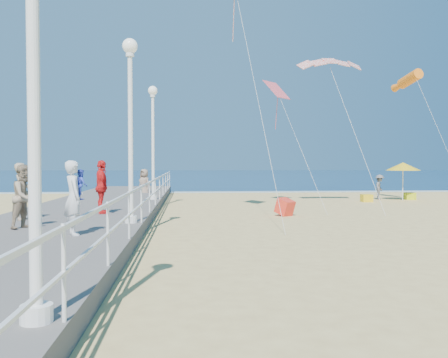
{
  "coord_description": "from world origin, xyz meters",
  "views": [
    {
      "loc": [
        -3.66,
        -14.58,
        2.18
      ],
      "look_at": [
        -2.5,
        2.0,
        1.6
      ],
      "focal_mm": 40.0,
      "sensor_mm": 36.0,
      "label": 1
    }
  ],
  "objects": [
    {
      "name": "beach_chair_right",
      "position": [
        8.98,
        13.17,
        0.2
      ],
      "size": [
        0.55,
        0.55,
        0.4
      ],
      "primitive_type": "cube",
      "color": "#CCD816",
      "rests_on": "ground"
    },
    {
      "name": "spectator_3",
      "position": [
        -6.64,
        2.65,
        1.31
      ],
      "size": [
        0.68,
        1.15,
        1.83
      ],
      "primitive_type": "imported",
      "rotation": [
        0.0,
        0.0,
        1.8
      ],
      "color": "red",
      "rests_on": "boardwalk"
    },
    {
      "name": "ground",
      "position": [
        0.0,
        0.0,
        0.0
      ],
      "size": [
        160.0,
        160.0,
        0.0
      ],
      "primitive_type": "plane",
      "color": "#E0C475",
      "rests_on": "ground"
    },
    {
      "name": "surf_line",
      "position": [
        0.0,
        20.5,
        0.03
      ],
      "size": [
        160.0,
        1.2,
        0.04
      ],
      "primitive_type": "cube",
      "color": "silver",
      "rests_on": "ground"
    },
    {
      "name": "spectator_6",
      "position": [
        -8.75,
        0.98,
        1.27
      ],
      "size": [
        0.44,
        0.65,
        1.74
      ],
      "primitive_type": "imported",
      "rotation": [
        0.0,
        0.0,
        1.61
      ],
      "color": "gray",
      "rests_on": "boardwalk"
    },
    {
      "name": "kite_windsock",
      "position": [
        7.83,
        10.76,
        6.49
      ],
      "size": [
        0.99,
        2.61,
        1.06
      ],
      "primitive_type": "cylinder",
      "rotation": [
        1.36,
        0.0,
        0.17
      ],
      "color": "orange"
    },
    {
      "name": "kite_diamond_pink",
      "position": [
        0.72,
        10.26,
        5.77
      ],
      "size": [
        1.5,
        1.53,
        0.93
      ],
      "primitive_type": "cube",
      "rotation": [
        0.81,
        0.0,
        0.84
      ],
      "color": "#DC515D"
    },
    {
      "name": "spectator_1",
      "position": [
        -8.03,
        -1.0,
        1.25
      ],
      "size": [
        0.95,
        1.03,
        1.7
      ],
      "primitive_type": "imported",
      "rotation": [
        0.0,
        0.0,
        1.09
      ],
      "color": "gray",
      "rests_on": "boardwalk"
    },
    {
      "name": "box_kite",
      "position": [
        0.17,
        5.12,
        0.3
      ],
      "size": [
        0.88,
        0.9,
        0.74
      ],
      "primitive_type": "cube",
      "rotation": [
        0.31,
        0.0,
        0.69
      ],
      "color": "red",
      "rests_on": "ground"
    },
    {
      "name": "kite_parafoil",
      "position": [
        3.11,
        9.15,
        7.03
      ],
      "size": [
        3.11,
        0.94,
        0.65
      ],
      "primitive_type": null,
      "rotation": [
        0.44,
        0.0,
        0.0
      ],
      "color": "red"
    },
    {
      "name": "boardwalk",
      "position": [
        -7.5,
        0.0,
        0.2
      ],
      "size": [
        5.0,
        44.0,
        0.4
      ],
      "primitive_type": "cube",
      "color": "slate",
      "rests_on": "ground"
    },
    {
      "name": "beach_chair_left",
      "position": [
        5.95,
        11.77,
        0.2
      ],
      "size": [
        0.55,
        0.55,
        0.4
      ],
      "primitive_type": "cube",
      "color": "yellow",
      "rests_on": "ground"
    },
    {
      "name": "beach_walker_c",
      "position": [
        -6.24,
        14.29,
        0.88
      ],
      "size": [
        1.01,
        0.99,
        1.76
      ],
      "primitive_type": "imported",
      "rotation": [
        0.0,
        0.0,
        -0.74
      ],
      "color": "gray",
      "rests_on": "ground"
    },
    {
      "name": "toddler_held",
      "position": [
        -6.3,
        -2.22,
        1.62
      ],
      "size": [
        0.41,
        0.45,
        0.74
      ],
      "primitive_type": "imported",
      "rotation": [
        0.0,
        0.0,
        2.0
      ],
      "color": "blue",
      "rests_on": "boardwalk"
    },
    {
      "name": "lamp_post_near",
      "position": [
        -5.35,
        -9.0,
        3.66
      ],
      "size": [
        0.44,
        0.44,
        5.32
      ],
      "color": "white",
      "rests_on": "boardwalk"
    },
    {
      "name": "railing",
      "position": [
        -5.05,
        0.0,
        1.25
      ],
      "size": [
        0.05,
        42.0,
        0.55
      ],
      "color": "white",
      "rests_on": "boardwalk"
    },
    {
      "name": "woman_holding_toddler",
      "position": [
        -6.45,
        -2.37,
        1.3
      ],
      "size": [
        0.67,
        0.78,
        1.81
      ],
      "primitive_type": "imported",
      "rotation": [
        0.0,
        0.0,
        2.0
      ],
      "color": "silver",
      "rests_on": "boardwalk"
    },
    {
      "name": "beach_walker_a",
      "position": [
        7.25,
        13.28,
        0.72
      ],
      "size": [
        0.93,
        1.07,
        1.44
      ],
      "primitive_type": "imported",
      "rotation": [
        0.0,
        0.0,
        1.05
      ],
      "color": "#5B5C61",
      "rests_on": "ground"
    },
    {
      "name": "ocean",
      "position": [
        0.0,
        65.0,
        0.01
      ],
      "size": [
        160.0,
        90.0,
        0.05
      ],
      "primitive_type": "cube",
      "color": "#0C284D",
      "rests_on": "ground"
    },
    {
      "name": "lamp_post_mid",
      "position": [
        -5.35,
        0.0,
        3.66
      ],
      "size": [
        0.44,
        0.44,
        5.32
      ],
      "color": "white",
      "rests_on": "boardwalk"
    },
    {
      "name": "lamp_post_far",
      "position": [
        -5.35,
        9.0,
        3.66
      ],
      "size": [
        0.44,
        0.44,
        5.32
      ],
      "color": "white",
      "rests_on": "boardwalk"
    },
    {
      "name": "beach_umbrella",
      "position": [
        8.31,
        12.58,
        1.91
      ],
      "size": [
        1.9,
        1.9,
        2.14
      ],
      "color": "white",
      "rests_on": "ground"
    }
  ]
}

